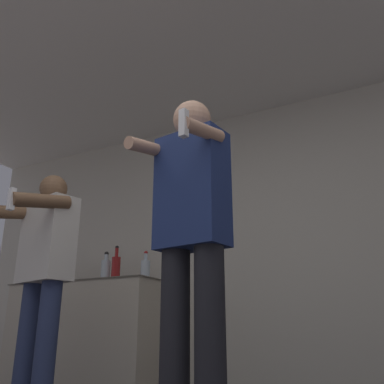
{
  "coord_description": "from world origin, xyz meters",
  "views": [
    {
      "loc": [
        1.04,
        -0.93,
        0.41
      ],
      "look_at": [
        0.07,
        1.0,
        1.15
      ],
      "focal_mm": 40.0,
      "sensor_mm": 36.0,
      "label": 1
    }
  ],
  "objects": [
    {
      "name": "ceiling_slab",
      "position": [
        0.0,
        1.37,
        2.57
      ],
      "size": [
        7.0,
        3.25,
        0.05
      ],
      "color": "silver",
      "rests_on": "wall_back"
    },
    {
      "name": "wall_back",
      "position": [
        0.0,
        2.76,
        1.27
      ],
      "size": [
        7.0,
        0.06,
        2.55
      ],
      "color": "beige",
      "rests_on": "ground_plane"
    },
    {
      "name": "bottle_short_whiskey",
      "position": [
        -2.05,
        2.39,
        1.03
      ],
      "size": [
        0.08,
        0.08,
        0.3
      ],
      "color": "maroon",
      "rests_on": "counter"
    },
    {
      "name": "bottle_red_label",
      "position": [
        -1.11,
        2.39,
        1.01
      ],
      "size": [
        0.09,
        0.09,
        0.26
      ],
      "color": "silver",
      "rests_on": "counter"
    },
    {
      "name": "bottle_amber_bourbon",
      "position": [
        -1.56,
        2.39,
        1.03
      ],
      "size": [
        0.09,
        0.09,
        0.29
      ],
      "color": "silver",
      "rests_on": "counter"
    },
    {
      "name": "person_woman_foreground",
      "position": [
        0.07,
        0.99,
        0.93
      ],
      "size": [
        0.48,
        0.49,
        1.69
      ],
      "color": "black",
      "rests_on": "ground_plane"
    },
    {
      "name": "counter",
      "position": [
        -1.76,
        2.43,
        0.46
      ],
      "size": [
        1.57,
        0.64,
        0.92
      ],
      "color": "#BCB29E",
      "rests_on": "ground_plane"
    },
    {
      "name": "bottle_clear_vodka",
      "position": [
        -1.44,
        2.39,
        1.04
      ],
      "size": [
        0.08,
        0.08,
        0.34
      ],
      "color": "maroon",
      "rests_on": "counter"
    },
    {
      "name": "bottle_green_wine",
      "position": [
        -2.2,
        2.39,
        1.04
      ],
      "size": [
        0.08,
        0.08,
        0.33
      ],
      "color": "silver",
      "rests_on": "counter"
    },
    {
      "name": "person_man_side",
      "position": [
        -1.16,
        1.2,
        0.89
      ],
      "size": [
        0.58,
        0.6,
        1.53
      ],
      "color": "navy",
      "rests_on": "ground_plane"
    }
  ]
}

